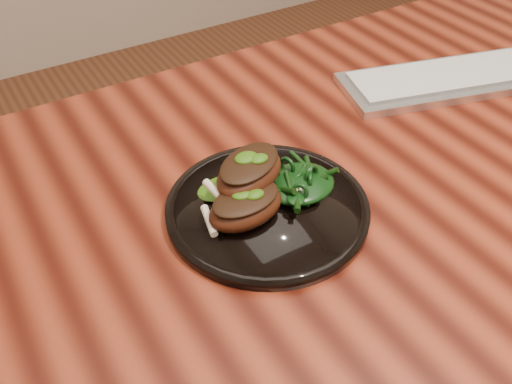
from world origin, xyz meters
TOP-DOWN VIEW (x-y plane):
  - desk at (0.00, 0.00)m, footprint 1.60×0.80m
  - plate at (-0.29, -0.02)m, footprint 0.26×0.26m
  - lamb_chop_front at (-0.33, -0.03)m, footprint 0.11×0.08m
  - lamb_chop_back at (-0.30, 0.01)m, footprint 0.13×0.11m
  - herb_smear at (-0.33, 0.04)m, footprint 0.08×0.05m
  - greens_heap at (-0.24, -0.01)m, footprint 0.10×0.09m
  - keyboard at (0.18, 0.09)m, footprint 0.46×0.24m

SIDE VIEW (x-z plane):
  - desk at x=0.00m, z-range 0.29..1.04m
  - plate at x=-0.29m, z-range 0.75..0.77m
  - keyboard at x=0.18m, z-range 0.75..0.77m
  - herb_smear at x=-0.33m, z-range 0.77..0.77m
  - greens_heap at x=-0.24m, z-range 0.76..0.80m
  - lamb_chop_front at x=-0.33m, z-range 0.77..0.81m
  - lamb_chop_back at x=-0.30m, z-range 0.78..0.83m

